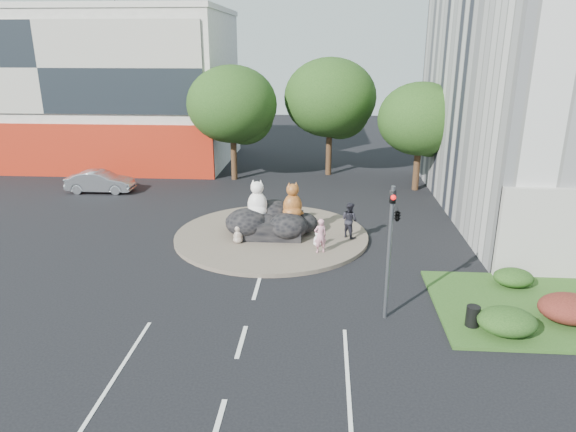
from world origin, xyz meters
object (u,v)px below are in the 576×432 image
cat_tabby (293,200)px  kitten_white (318,238)px  parked_car (100,182)px  pedestrian_pink (320,236)px  cat_white (257,198)px  pedestrian_dark (349,220)px  litter_bin (473,316)px  kitten_calico (238,234)px

cat_tabby → kitten_white: 2.52m
parked_car → pedestrian_pink: bearing=-125.1°
cat_white → pedestrian_dark: 4.83m
kitten_white → litter_bin: size_ratio=1.04×
cat_tabby → parked_car: cat_tabby is taller
pedestrian_pink → kitten_calico: bearing=-32.5°
kitten_calico → parked_car: 14.30m
cat_white → parked_car: 14.13m
cat_white → pedestrian_dark: bearing=0.8°
cat_white → cat_tabby: cat_white is taller
litter_bin → pedestrian_pink: bearing=131.1°
kitten_calico → kitten_white: kitten_calico is taller
cat_tabby → kitten_calico: 3.28m
pedestrian_dark → pedestrian_pink: bearing=100.5°
pedestrian_dark → kitten_calico: bearing=56.2°
cat_white → litter_bin: size_ratio=2.61×
pedestrian_dark → litter_bin: bearing=159.8°
parked_car → litter_bin: (20.45, -16.39, -0.24)m
litter_bin → cat_white: bearing=135.1°
pedestrian_pink → parked_car: size_ratio=0.37×
kitten_calico → litter_bin: kitten_calico is taller
pedestrian_pink → pedestrian_dark: 2.59m
pedestrian_dark → litter_bin: size_ratio=2.47×
kitten_calico → parked_car: size_ratio=0.20×
cat_white → litter_bin: cat_white is taller
pedestrian_pink → pedestrian_dark: (1.45, 2.15, 0.09)m
cat_tabby → kitten_white: cat_tabby is taller
cat_tabby → parked_car: bearing=131.9°
kitten_white → pedestrian_dark: bearing=33.0°
cat_white → parked_car: bearing=151.4°
cat_white → litter_bin: bearing=-40.3°
kitten_calico → pedestrian_pink: 4.22m
parked_car → cat_white: bearing=-124.3°
kitten_white → pedestrian_pink: bearing=-87.7°
pedestrian_pink → parked_car: (-15.04, 10.18, -0.30)m
kitten_white → litter_bin: kitten_white is taller
kitten_white → pedestrian_pink: pedestrian_pink is taller
cat_tabby → pedestrian_pink: bearing=-77.3°
kitten_calico → cat_tabby: bearing=39.9°
cat_white → litter_bin: (8.70, -8.68, -1.58)m
kitten_calico → pedestrian_dark: bearing=23.1°
cat_tabby → kitten_white: (1.33, -1.57, -1.45)m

